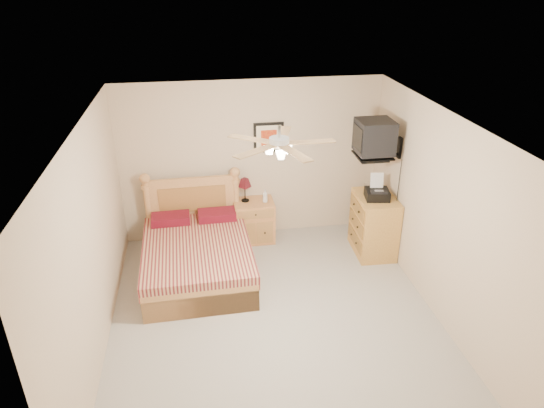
{
  "coord_description": "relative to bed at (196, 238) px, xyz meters",
  "views": [
    {
      "loc": [
        -0.8,
        -4.71,
        3.93
      ],
      "look_at": [
        0.11,
        0.9,
        1.15
      ],
      "focal_mm": 32.0,
      "sensor_mm": 36.0,
      "label": 1
    }
  ],
  "objects": [
    {
      "name": "magazine_lower",
      "position": [
        2.6,
        0.51,
        0.32
      ],
      "size": [
        0.22,
        0.27,
        0.02
      ],
      "primitive_type": "imported",
      "rotation": [
        0.0,
        0.0,
        -0.17
      ],
      "color": "#B4A88E",
      "rests_on": "dresser"
    },
    {
      "name": "framed_picture",
      "position": [
        1.18,
        1.11,
        1.01
      ],
      "size": [
        0.46,
        0.04,
        0.46
      ],
      "primitive_type": "cube",
      "color": "black",
      "rests_on": "wall_back"
    },
    {
      "name": "bed",
      "position": [
        0.0,
        0.0,
        0.0
      ],
      "size": [
        1.49,
        1.93,
        1.23
      ],
      "primitive_type": null,
      "rotation": [
        0.0,
        0.0,
        0.02
      ],
      "color": "tan",
      "rests_on": "ground"
    },
    {
      "name": "ceiling",
      "position": [
        0.91,
        -1.12,
        1.89
      ],
      "size": [
        4.0,
        4.5,
        0.04
      ],
      "primitive_type": "cube",
      "color": "white",
      "rests_on": "ground"
    },
    {
      "name": "wall_right",
      "position": [
        2.91,
        -1.12,
        0.64
      ],
      "size": [
        0.04,
        4.5,
        2.5
      ],
      "primitive_type": "cube",
      "color": "beige",
      "rests_on": "ground"
    },
    {
      "name": "wall_tv",
      "position": [
        2.66,
        0.22,
        1.2
      ],
      "size": [
        0.56,
        0.46,
        0.58
      ],
      "primitive_type": null,
      "color": "black",
      "rests_on": "wall_right"
    },
    {
      "name": "wall_back",
      "position": [
        0.91,
        1.13,
        0.64
      ],
      "size": [
        4.0,
        0.04,
        2.5
      ],
      "primitive_type": "cube",
      "color": "beige",
      "rests_on": "ground"
    },
    {
      "name": "ceiling_fan",
      "position": [
        0.91,
        -1.32,
        1.75
      ],
      "size": [
        1.14,
        1.14,
        0.28
      ],
      "primitive_type": null,
      "color": "silver",
      "rests_on": "ceiling"
    },
    {
      "name": "magazine_upper",
      "position": [
        2.6,
        0.53,
        0.34
      ],
      "size": [
        0.21,
        0.28,
        0.02
      ],
      "primitive_type": "imported",
      "rotation": [
        0.0,
        0.0,
        0.05
      ],
      "color": "#A0907C",
      "rests_on": "magazine_lower"
    },
    {
      "name": "wall_left",
      "position": [
        -1.09,
        -1.12,
        0.64
      ],
      "size": [
        0.04,
        4.5,
        2.5
      ],
      "primitive_type": "cube",
      "color": "beige",
      "rests_on": "ground"
    },
    {
      "name": "table_lamp",
      "position": [
        0.78,
        0.94,
        0.24
      ],
      "size": [
        0.22,
        0.22,
        0.38
      ],
      "primitive_type": null,
      "rotation": [
        0.0,
        0.0,
        -0.06
      ],
      "color": "#4E111A",
      "rests_on": "nightstand"
    },
    {
      "name": "fax_machine",
      "position": [
        2.62,
        0.18,
        0.49
      ],
      "size": [
        0.39,
        0.4,
        0.35
      ],
      "primitive_type": null,
      "rotation": [
        0.0,
        0.0,
        -0.17
      ],
      "color": "black",
      "rests_on": "dresser"
    },
    {
      "name": "dresser",
      "position": [
        2.64,
        0.24,
        -0.15
      ],
      "size": [
        0.57,
        0.8,
        0.92
      ],
      "primitive_type": "cube",
      "rotation": [
        0.0,
        0.0,
        -0.04
      ],
      "color": "#AC7133",
      "rests_on": "ground"
    },
    {
      "name": "lotion_bottle",
      "position": [
        1.08,
        0.84,
        0.16
      ],
      "size": [
        0.11,
        0.11,
        0.21
      ],
      "primitive_type": "imported",
      "rotation": [
        0.0,
        0.0,
        0.42
      ],
      "color": "silver",
      "rests_on": "nightstand"
    },
    {
      "name": "wall_front",
      "position": [
        0.91,
        -3.37,
        0.64
      ],
      "size": [
        4.0,
        0.04,
        2.5
      ],
      "primitive_type": "cube",
      "color": "beige",
      "rests_on": "ground"
    },
    {
      "name": "nightstand",
      "position": [
        0.91,
        0.88,
        -0.28
      ],
      "size": [
        0.62,
        0.46,
        0.67
      ],
      "primitive_type": "cube",
      "rotation": [
        0.0,
        0.0,
        0.0
      ],
      "color": "#BD7C3E",
      "rests_on": "ground"
    },
    {
      "name": "floor",
      "position": [
        0.91,
        -1.12,
        -0.61
      ],
      "size": [
        4.5,
        4.5,
        0.0
      ],
      "primitive_type": "plane",
      "color": "#9C968D",
      "rests_on": "ground"
    }
  ]
}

